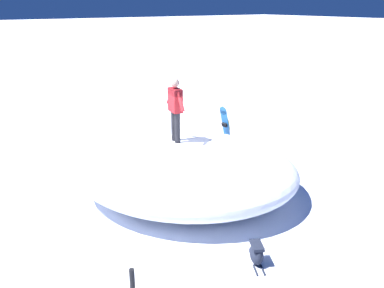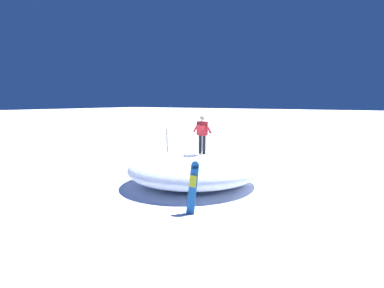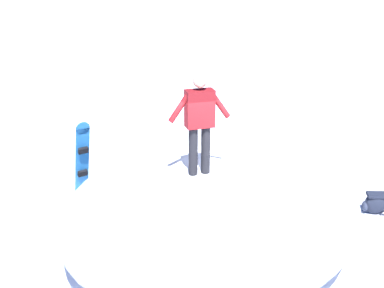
{
  "view_description": "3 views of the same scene",
  "coord_description": "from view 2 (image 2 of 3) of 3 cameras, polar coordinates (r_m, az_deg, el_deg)",
  "views": [
    {
      "loc": [
        4.57,
        6.96,
        4.57
      ],
      "look_at": [
        -0.13,
        0.08,
        1.53
      ],
      "focal_mm": 36.23,
      "sensor_mm": 36.0,
      "label": 1
    },
    {
      "loc": [
        -9.84,
        -6.45,
        3.45
      ],
      "look_at": [
        -0.06,
        -0.17,
        1.65
      ],
      "focal_mm": 25.6,
      "sensor_mm": 36.0,
      "label": 2
    },
    {
      "loc": [
        6.14,
        -3.96,
        4.53
      ],
      "look_at": [
        -0.51,
        -0.78,
        1.71
      ],
      "focal_mm": 46.81,
      "sensor_mm": 36.0,
      "label": 3
    }
  ],
  "objects": [
    {
      "name": "ground",
      "position": [
        12.26,
        -0.55,
        -7.55
      ],
      "size": [
        240.0,
        240.0,
        0.0
      ],
      "primitive_type": "plane",
      "color": "white"
    },
    {
      "name": "trail_marker_pole",
      "position": [
        16.63,
        -5.22,
        0.12
      ],
      "size": [
        0.1,
        0.1,
        1.81
      ],
      "color": "black",
      "rests_on": "ground"
    },
    {
      "name": "snowboard_primary_upright",
      "position": [
        8.67,
        0.21,
        -8.82
      ],
      "size": [
        0.46,
        0.32,
        1.6
      ],
      "color": "#2672BF",
      "rests_on": "ground"
    },
    {
      "name": "snowboarder_standing",
      "position": [
        11.22,
        2.13,
        2.45
      ],
      "size": [
        0.28,
        0.97,
        1.57
      ],
      "color": "black",
      "rests_on": "snow_mound"
    },
    {
      "name": "backpack_near",
      "position": [
        13.91,
        -9.32,
        -4.76
      ],
      "size": [
        0.46,
        0.63,
        0.42
      ],
      "color": "#1E2333",
      "rests_on": "ground"
    },
    {
      "name": "snow_mound",
      "position": [
        11.57,
        0.54,
        -5.15
      ],
      "size": [
        7.18,
        7.26,
        1.32
      ],
      "primitive_type": "ellipsoid",
      "rotation": [
        0.0,
        0.0,
        2.28
      ],
      "color": "white",
      "rests_on": "ground"
    }
  ]
}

